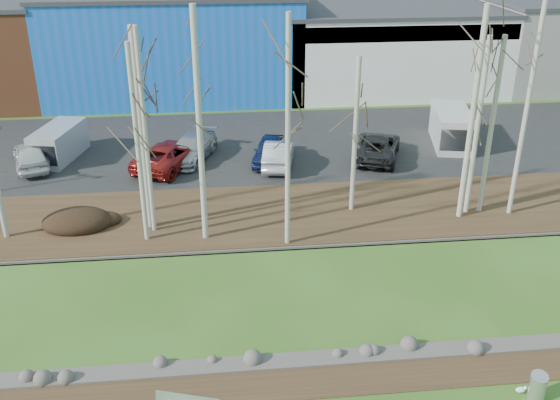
{
  "coord_description": "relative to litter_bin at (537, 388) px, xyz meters",
  "views": [
    {
      "loc": [
        -3.07,
        -13.89,
        14.18
      ],
      "look_at": [
        -0.35,
        10.97,
        2.5
      ],
      "focal_mm": 40.0,
      "sensor_mm": 36.0,
      "label": 1
    }
  ],
  "objects": [
    {
      "name": "birch_3",
      "position": [
        -13.16,
        11.94,
        4.28
      ],
      "size": [
        0.23,
        0.23,
        9.15
      ],
      "color": "beige",
      "rests_on": "far_bank"
    },
    {
      "name": "car_2",
      "position": [
        -11.25,
        22.1,
        0.43
      ],
      "size": [
        3.69,
        5.49,
        1.48
      ],
      "primitive_type": "imported",
      "rotation": [
        0.0,
        0.0,
        -0.35
      ],
      "color": "#93969B",
      "rests_on": "parking_lot"
    },
    {
      "name": "car_0",
      "position": [
        -20.74,
        21.8,
        0.49
      ],
      "size": [
        3.23,
        5.07,
        1.61
      ],
      "primitive_type": "imported",
      "rotation": [
        0.0,
        0.0,
        3.45
      ],
      "color": "silver",
      "rests_on": "parking_lot"
    },
    {
      "name": "van_grey",
      "position": [
        -19.42,
        23.02,
        0.68
      ],
      "size": [
        2.9,
        4.86,
        1.99
      ],
      "rotation": [
        0.0,
        0.0,
        -0.24
      ],
      "color": "#AFB1B4",
      "rests_on": "parking_lot"
    },
    {
      "name": "birch_8",
      "position": [
        2.84,
        13.16,
        4.14
      ],
      "size": [
        0.24,
        0.24,
        8.87
      ],
      "color": "beige",
      "rests_on": "far_bank"
    },
    {
      "name": "building_white",
      "position": [
        5.31,
        38.53,
        2.96
      ],
      "size": [
        18.36,
        12.24,
        6.8
      ],
      "color": "white",
      "rests_on": "ground"
    },
    {
      "name": "dirt_mound",
      "position": [
        -16.65,
        13.59,
        0.03
      ],
      "size": [
        3.34,
        2.36,
        0.66
      ],
      "primitive_type": "ellipsoid",
      "color": "black",
      "rests_on": "far_bank"
    },
    {
      "name": "far_bank_rocks",
      "position": [
        -6.69,
        10.84,
        -0.45
      ],
      "size": [
        80.0,
        0.8,
        0.46
      ],
      "primitive_type": null,
      "color": "#47423D",
      "rests_on": "ground"
    },
    {
      "name": "car_4",
      "position": [
        -6.03,
        20.52,
        0.46
      ],
      "size": [
        2.46,
        4.9,
        1.54
      ],
      "primitive_type": "imported",
      "rotation": [
        0.0,
        0.0,
        2.96
      ],
      "color": "silver",
      "rests_on": "parking_lot"
    },
    {
      "name": "birch_1",
      "position": [
        -12.89,
        12.83,
        4.53
      ],
      "size": [
        0.21,
        0.21,
        9.65
      ],
      "color": "beige",
      "rests_on": "far_bank"
    },
    {
      "name": "birch_4",
      "position": [
        -10.43,
        11.78,
        5.01
      ],
      "size": [
        0.26,
        0.26,
        10.62
      ],
      "color": "beige",
      "rests_on": "far_bank"
    },
    {
      "name": "birch_7",
      "position": [
        2.3,
        12.67,
        4.86
      ],
      "size": [
        0.27,
        0.27,
        10.33
      ],
      "color": "beige",
      "rests_on": "far_bank"
    },
    {
      "name": "birch_2",
      "position": [
        -13.1,
        13.23,
        4.5
      ],
      "size": [
        0.32,
        0.32,
        9.6
      ],
      "color": "beige",
      "rests_on": "far_bank"
    },
    {
      "name": "building_blue",
      "position": [
        -12.69,
        38.54,
        3.71
      ],
      "size": [
        20.4,
        12.24,
        8.3
      ],
      "color": "#1060B6",
      "rests_on": "ground"
    },
    {
      "name": "birch_6",
      "position": [
        -6.66,
        10.85,
        4.9
      ],
      "size": [
        0.23,
        0.23,
        10.39
      ],
      "color": "beige",
      "rests_on": "far_bank"
    },
    {
      "name": "litter_bin",
      "position": [
        0.0,
        0.0,
        0.0
      ],
      "size": [
        0.63,
        0.63,
        0.9
      ],
      "primitive_type": "cylinder",
      "rotation": [
        0.0,
        0.0,
        -0.25
      ],
      "color": "#B4B7B9",
      "rests_on": "ground"
    },
    {
      "name": "near_bank_rocks",
      "position": [
        -6.69,
        2.64,
        -0.45
      ],
      "size": [
        80.0,
        0.8,
        0.5
      ],
      "primitive_type": null,
      "color": "#47423D",
      "rests_on": "ground"
    },
    {
      "name": "car_1",
      "position": [
        -12.56,
        20.89,
        0.46
      ],
      "size": [
        4.73,
        6.12,
        1.54
      ],
      "primitive_type": "imported",
      "rotation": [
        0.0,
        0.0,
        2.69
      ],
      "color": "maroon",
      "rests_on": "parking_lot"
    },
    {
      "name": "car_3",
      "position": [
        -6.52,
        21.09,
        0.43
      ],
      "size": [
        2.7,
        4.64,
        1.48
      ],
      "primitive_type": "imported",
      "rotation": [
        0.0,
        0.0,
        -0.23
      ],
      "color": "#17244E",
      "rests_on": "parking_lot"
    },
    {
      "name": "dirt_strip",
      "position": [
        -6.69,
        1.64,
        -0.43
      ],
      "size": [
        80.0,
        1.8,
        0.03
      ],
      "primitive_type": "cube",
      "color": "#382616",
      "rests_on": "ground"
    },
    {
      "name": "birch_10",
      "position": [
        3.54,
        13.16,
        4.14
      ],
      "size": [
        0.24,
        0.24,
        8.87
      ],
      "color": "beige",
      "rests_on": "far_bank"
    },
    {
      "name": "birch_5",
      "position": [
        -2.95,
        14.06,
        3.64
      ],
      "size": [
        0.24,
        0.24,
        7.88
      ],
      "color": "beige",
      "rests_on": "far_bank"
    },
    {
      "name": "far_bank",
      "position": [
        -6.69,
        14.04,
        -0.37
      ],
      "size": [
        80.0,
        7.0,
        0.15
      ],
      "primitive_type": "cube",
      "color": "#382616",
      "rests_on": "ground"
    },
    {
      "name": "birch_9",
      "position": [
        4.96,
        12.75,
        5.96
      ],
      "size": [
        0.23,
        0.23,
        12.51
      ],
      "color": "beige",
      "rests_on": "far_bank"
    },
    {
      "name": "car_5",
      "position": [
        0.15,
        21.04,
        0.45
      ],
      "size": [
        4.28,
        6.02,
        1.52
      ],
      "primitive_type": "imported",
      "rotation": [
        0.0,
        0.0,
        2.79
      ],
      "color": "black",
      "rests_on": "parking_lot"
    },
    {
      "name": "river",
      "position": [
        -6.69,
        6.74,
        -0.45
      ],
      "size": [
        80.0,
        8.0,
        0.9
      ],
      "primitive_type": null,
      "color": "black",
      "rests_on": "ground"
    },
    {
      "name": "parking_lot",
      "position": [
        -6.69,
        24.54,
        -0.38
      ],
      "size": [
        80.0,
        14.0,
        0.14
      ],
      "primitive_type": "cube",
      "color": "black",
      "rests_on": "ground"
    },
    {
      "name": "van_white",
      "position": [
        5.54,
        22.85,
        0.82
      ],
      "size": [
        3.18,
        5.49,
        2.26
      ],
      "rotation": [
        0.0,
        0.0,
        -0.21
      ],
      "color": "white",
      "rests_on": "parking_lot"
    },
    {
      "name": "seagull",
      "position": [
        -0.34,
        0.3,
        -0.29
      ],
      "size": [
        0.4,
        0.19,
        0.29
      ],
      "rotation": [
        0.0,
        0.0,
        -0.1
      ],
      "color": "gold",
      "rests_on": "ground"
    }
  ]
}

